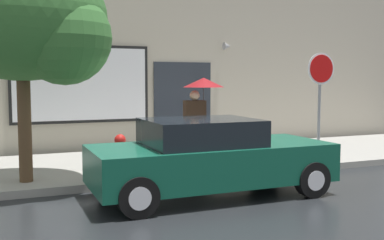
{
  "coord_description": "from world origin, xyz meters",
  "views": [
    {
      "loc": [
        -3.08,
        -7.37,
        2.06
      ],
      "look_at": [
        0.73,
        1.8,
        1.2
      ],
      "focal_mm": 42.77,
      "sensor_mm": 36.0,
      "label": 1
    }
  ],
  "objects_px": {
    "parked_car": "(209,158)",
    "stop_sign": "(320,84)",
    "fire_hydrant": "(120,155)",
    "street_tree": "(30,21)",
    "pedestrian_with_umbrella": "(200,96)"
  },
  "relations": [
    {
      "from": "parked_car",
      "to": "stop_sign",
      "type": "distance_m",
      "value": 4.21
    },
    {
      "from": "fire_hydrant",
      "to": "street_tree",
      "type": "xyz_separation_m",
      "value": [
        -1.65,
        -0.0,
        2.58
      ]
    },
    {
      "from": "parked_car",
      "to": "street_tree",
      "type": "bearing_deg",
      "value": 149.41
    },
    {
      "from": "street_tree",
      "to": "stop_sign",
      "type": "distance_m",
      "value": 6.63
    },
    {
      "from": "pedestrian_with_umbrella",
      "to": "stop_sign",
      "type": "height_order",
      "value": "stop_sign"
    },
    {
      "from": "parked_car",
      "to": "fire_hydrant",
      "type": "bearing_deg",
      "value": 125.53
    },
    {
      "from": "street_tree",
      "to": "stop_sign",
      "type": "relative_size",
      "value": 1.66
    },
    {
      "from": "stop_sign",
      "to": "parked_car",
      "type": "bearing_deg",
      "value": -156.07
    },
    {
      "from": "fire_hydrant",
      "to": "stop_sign",
      "type": "height_order",
      "value": "stop_sign"
    },
    {
      "from": "parked_car",
      "to": "pedestrian_with_umbrella",
      "type": "distance_m",
      "value": 2.69
    },
    {
      "from": "street_tree",
      "to": "parked_car",
      "type": "bearing_deg",
      "value": -30.59
    },
    {
      "from": "street_tree",
      "to": "stop_sign",
      "type": "bearing_deg",
      "value": -0.54
    },
    {
      "from": "parked_car",
      "to": "fire_hydrant",
      "type": "distance_m",
      "value": 2.08
    },
    {
      "from": "fire_hydrant",
      "to": "pedestrian_with_umbrella",
      "type": "height_order",
      "value": "pedestrian_with_umbrella"
    },
    {
      "from": "parked_car",
      "to": "fire_hydrant",
      "type": "xyz_separation_m",
      "value": [
        -1.21,
        1.69,
        -0.13
      ]
    }
  ]
}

